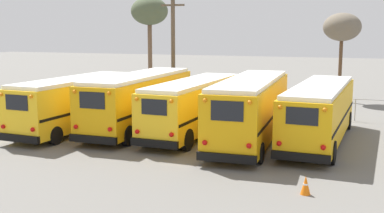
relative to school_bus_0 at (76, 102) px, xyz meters
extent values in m
plane|color=#66635E|center=(6.73, 1.11, -1.65)|extent=(160.00, 160.00, 0.00)
cube|color=yellow|center=(0.00, 0.02, -0.07)|extent=(2.95, 9.44, 2.50)
cube|color=white|center=(0.00, 0.02, 1.29)|extent=(2.73, 9.06, 0.20)
cube|color=black|center=(-0.25, -4.68, -1.14)|extent=(2.51, 0.33, 0.36)
cube|color=black|center=(-0.25, -4.65, 0.62)|extent=(1.35, 0.10, 0.75)
sphere|color=red|center=(-1.17, -4.64, -0.63)|extent=(0.22, 0.22, 0.22)
sphere|color=orange|center=(-1.17, -4.64, 0.97)|extent=(0.18, 0.18, 0.18)
sphere|color=red|center=(0.67, -4.74, -0.63)|extent=(0.22, 0.22, 0.22)
sphere|color=orange|center=(0.67, -4.74, 0.97)|extent=(0.18, 0.18, 0.18)
cube|color=black|center=(-1.24, 0.08, -0.25)|extent=(0.51, 9.12, 0.14)
cube|color=black|center=(1.24, -0.05, -0.25)|extent=(0.51, 9.12, 0.14)
cylinder|color=black|center=(-0.97, 3.44, -1.18)|extent=(0.33, 0.95, 0.93)
cylinder|color=black|center=(1.33, 3.31, -1.18)|extent=(0.33, 0.95, 0.93)
cylinder|color=black|center=(-1.32, -3.28, -1.18)|extent=(0.33, 0.95, 0.93)
cylinder|color=black|center=(0.97, -3.40, -1.18)|extent=(0.33, 0.95, 0.93)
cube|color=#E5A00C|center=(3.36, 1.45, 0.05)|extent=(2.55, 10.39, 2.67)
cube|color=white|center=(3.36, 1.45, 1.49)|extent=(2.35, 9.98, 0.20)
cube|color=black|center=(3.40, -3.77, -1.10)|extent=(2.54, 0.22, 0.36)
cube|color=black|center=(3.40, -3.75, 0.79)|extent=(1.37, 0.04, 0.80)
sphere|color=red|center=(2.46, -3.79, -0.55)|extent=(0.22, 0.22, 0.22)
sphere|color=orange|center=(2.46, -3.79, 1.17)|extent=(0.18, 0.18, 0.18)
sphere|color=red|center=(4.33, -3.78, -0.55)|extent=(0.22, 0.22, 0.22)
sphere|color=orange|center=(4.33, -3.78, 1.17)|extent=(0.18, 0.18, 0.18)
cube|color=black|center=(2.11, 1.45, -0.15)|extent=(0.09, 10.17, 0.14)
cube|color=black|center=(4.62, 1.46, -0.15)|extent=(0.09, 10.17, 0.14)
cylinder|color=black|center=(2.18, 5.34, -1.13)|extent=(0.29, 1.04, 1.04)
cylinder|color=black|center=(4.50, 5.35, -1.13)|extent=(0.29, 1.04, 1.04)
cylinder|color=black|center=(2.22, -2.44, -1.13)|extent=(0.29, 1.04, 1.04)
cylinder|color=black|center=(4.55, -2.43, -1.13)|extent=(0.29, 1.04, 1.04)
cube|color=yellow|center=(6.73, 1.38, -0.06)|extent=(2.73, 9.95, 2.42)
cube|color=white|center=(6.73, 1.38, 1.25)|extent=(2.52, 9.55, 0.20)
cube|color=black|center=(6.53, -3.59, -1.09)|extent=(2.40, 0.29, 0.36)
cube|color=black|center=(6.54, -3.56, 0.61)|extent=(1.29, 0.08, 0.73)
sphere|color=red|center=(5.66, -3.56, -0.61)|extent=(0.22, 0.22, 0.22)
sphere|color=orange|center=(5.66, -3.56, 0.93)|extent=(0.18, 0.18, 0.18)
sphere|color=red|center=(7.41, -3.63, -0.61)|extent=(0.22, 0.22, 0.22)
sphere|color=orange|center=(7.41, -3.63, 0.93)|extent=(0.18, 0.18, 0.18)
cube|color=black|center=(5.55, 1.43, -0.24)|extent=(0.40, 9.66, 0.14)
cube|color=black|center=(7.91, 1.34, -0.24)|extent=(0.40, 9.66, 0.14)
cylinder|color=black|center=(5.78, 5.05, -1.11)|extent=(0.32, 1.08, 1.07)
cylinder|color=black|center=(7.96, 4.97, -1.11)|extent=(0.32, 1.08, 1.07)
cylinder|color=black|center=(5.50, -2.21, -1.11)|extent=(0.32, 1.08, 1.07)
cylinder|color=black|center=(7.68, -2.29, -1.11)|extent=(0.32, 1.08, 1.07)
cube|color=#E5A00C|center=(10.09, 0.61, 0.06)|extent=(2.94, 10.71, 2.76)
cube|color=white|center=(10.09, 0.61, 1.55)|extent=(2.72, 10.28, 0.20)
cube|color=black|center=(10.32, -4.74, -1.14)|extent=(2.54, 0.31, 0.36)
cube|color=black|center=(10.32, -4.71, 0.82)|extent=(1.37, 0.09, 0.83)
sphere|color=red|center=(9.39, -4.79, -0.56)|extent=(0.22, 0.22, 0.22)
sphere|color=orange|center=(9.39, -4.79, 1.23)|extent=(0.18, 0.18, 0.18)
sphere|color=red|center=(11.25, -4.71, -0.56)|extent=(0.22, 0.22, 0.22)
sphere|color=orange|center=(11.25, -4.71, 1.23)|extent=(0.18, 0.18, 0.18)
cube|color=black|center=(8.84, 0.55, -0.14)|extent=(0.46, 10.40, 0.14)
cube|color=black|center=(11.35, 0.66, -0.14)|extent=(0.46, 10.40, 0.14)
cylinder|color=black|center=(8.76, 4.56, -1.18)|extent=(0.32, 0.95, 0.94)
cylinder|color=black|center=(11.09, 4.66, -1.18)|extent=(0.32, 0.95, 0.94)
cylinder|color=black|center=(9.10, -3.45, -1.18)|extent=(0.32, 0.95, 0.94)
cylinder|color=black|center=(11.43, -3.35, -1.18)|extent=(0.32, 0.95, 0.94)
cube|color=#EAAA0F|center=(13.46, 1.66, -0.06)|extent=(2.91, 10.73, 2.44)
cube|color=white|center=(13.46, 1.66, 1.25)|extent=(2.70, 10.30, 0.20)
cube|color=black|center=(13.20, -3.69, -1.10)|extent=(2.46, 0.32, 0.36)
cube|color=black|center=(13.20, -3.66, 0.61)|extent=(1.32, 0.09, 0.73)
sphere|color=red|center=(12.30, -3.65, -0.61)|extent=(0.22, 0.22, 0.22)
sphere|color=orange|center=(12.30, -3.65, 0.93)|extent=(0.18, 0.18, 0.18)
sphere|color=red|center=(14.10, -3.74, -0.61)|extent=(0.22, 0.22, 0.22)
sphere|color=orange|center=(14.10, -3.74, 0.93)|extent=(0.18, 0.18, 0.18)
cube|color=black|center=(12.24, 1.72, -0.25)|extent=(0.53, 10.40, 0.14)
cube|color=black|center=(14.67, 1.60, -0.25)|extent=(0.53, 10.40, 0.14)
cylinder|color=black|center=(12.53, 5.73, -1.13)|extent=(0.33, 1.05, 1.04)
cylinder|color=black|center=(14.77, 5.62, -1.13)|extent=(0.33, 1.05, 1.04)
cylinder|color=black|center=(12.14, -2.29, -1.13)|extent=(0.33, 1.05, 1.04)
cylinder|color=black|center=(14.38, -2.40, -1.13)|extent=(0.33, 1.05, 1.04)
cylinder|color=brown|center=(1.94, 10.13, 2.64)|extent=(0.30, 0.30, 8.57)
cube|color=brown|center=(1.94, 10.13, 5.90)|extent=(1.80, 0.14, 0.14)
cylinder|color=brown|center=(-4.10, 19.09, 1.63)|extent=(0.41, 0.41, 6.54)
ellipsoid|color=#4C563D|center=(-4.10, 19.09, 5.87)|extent=(3.53, 3.53, 2.65)
cylinder|color=brown|center=(13.63, 17.14, 0.93)|extent=(0.28, 0.28, 5.15)
ellipsoid|color=#6B6051|center=(13.63, 17.14, 4.32)|extent=(2.98, 2.98, 2.23)
cylinder|color=#939399|center=(-4.00, 8.52, -0.95)|extent=(0.06, 0.06, 1.40)
cylinder|color=#939399|center=(-1.62, 8.52, -0.95)|extent=(0.06, 0.06, 1.40)
cylinder|color=#939399|center=(0.77, 8.52, -0.95)|extent=(0.06, 0.06, 1.40)
cylinder|color=#939399|center=(3.15, 8.52, -0.95)|extent=(0.06, 0.06, 1.40)
cylinder|color=#939399|center=(5.54, 8.52, -0.95)|extent=(0.06, 0.06, 1.40)
cylinder|color=#939399|center=(7.92, 8.52, -0.95)|extent=(0.06, 0.06, 1.40)
cylinder|color=#939399|center=(10.30, 8.52, -0.95)|extent=(0.06, 0.06, 1.40)
cylinder|color=#939399|center=(12.69, 8.52, -0.95)|extent=(0.06, 0.06, 1.40)
cylinder|color=#939399|center=(15.07, 8.52, -0.95)|extent=(0.06, 0.06, 1.40)
cylinder|color=#939399|center=(6.73, 8.52, -0.25)|extent=(21.46, 0.04, 0.04)
cone|color=orange|center=(13.77, -6.71, -1.31)|extent=(0.36, 0.36, 0.68)
cylinder|color=white|center=(13.77, -6.71, -1.27)|extent=(0.17, 0.17, 0.07)
camera|label=1|loc=(15.53, -23.37, 4.10)|focal=45.00mm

